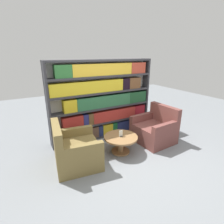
% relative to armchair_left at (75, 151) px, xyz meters
% --- Properties ---
extents(ground_plane, '(14.00, 14.00, 0.00)m').
position_rel_armchair_left_xyz_m(ground_plane, '(1.10, -0.28, -0.31)').
color(ground_plane, gray).
extents(bookshelf, '(2.82, 0.30, 2.06)m').
position_rel_armchair_left_xyz_m(bookshelf, '(1.13, 0.94, 0.71)').
color(bookshelf, silver).
rests_on(bookshelf, ground_plane).
extents(armchair_left, '(0.98, 1.03, 0.92)m').
position_rel_armchair_left_xyz_m(armchair_left, '(0.00, 0.00, 0.00)').
color(armchair_left, olive).
rests_on(armchair_left, ground_plane).
extents(armchair_right, '(0.92, 0.97, 0.92)m').
position_rel_armchair_left_xyz_m(armchair_right, '(2.13, -0.00, 0.00)').
color(armchair_right, brown).
rests_on(armchair_right, ground_plane).
extents(coffee_table, '(0.77, 0.77, 0.40)m').
position_rel_armchair_left_xyz_m(coffee_table, '(1.06, -0.05, -0.02)').
color(coffee_table, olive).
rests_on(coffee_table, ground_plane).
extents(table_sign, '(0.09, 0.06, 0.15)m').
position_rel_armchair_left_xyz_m(table_sign, '(1.06, -0.05, 0.15)').
color(table_sign, black).
rests_on(table_sign, coffee_table).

